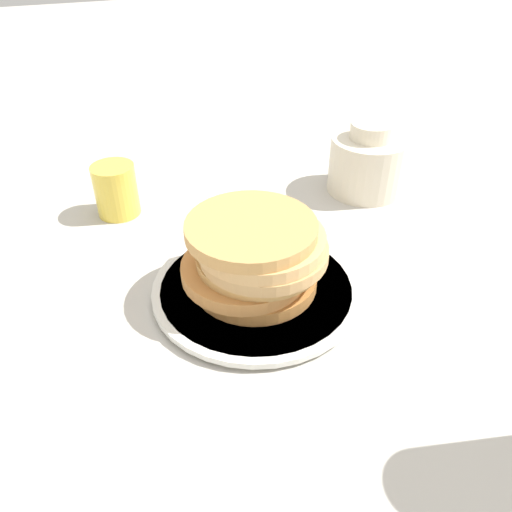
% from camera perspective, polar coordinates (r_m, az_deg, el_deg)
% --- Properties ---
extents(ground_plane, '(4.00, 4.00, 0.00)m').
position_cam_1_polar(ground_plane, '(0.60, -1.79, -3.32)').
color(ground_plane, '#BCB7AD').
extents(plate, '(0.24, 0.24, 0.01)m').
position_cam_1_polar(plate, '(0.58, 0.00, -3.75)').
color(plate, silver).
rests_on(plate, ground_plane).
extents(pancake_stack, '(0.15, 0.16, 0.09)m').
position_cam_1_polar(pancake_stack, '(0.55, -0.02, 0.15)').
color(pancake_stack, '#BD7A3B').
rests_on(pancake_stack, plate).
extents(juice_glass, '(0.06, 0.06, 0.07)m').
position_cam_1_polar(juice_glass, '(0.74, -15.71, 7.27)').
color(juice_glass, yellow).
rests_on(juice_glass, ground_plane).
extents(cream_jug, '(0.12, 0.12, 0.11)m').
position_cam_1_polar(cream_jug, '(0.79, 12.60, 10.42)').
color(cream_jug, beige).
rests_on(cream_jug, ground_plane).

